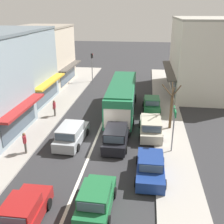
% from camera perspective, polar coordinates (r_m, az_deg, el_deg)
% --- Properties ---
extents(ground_plane, '(140.00, 140.00, 0.00)m').
position_cam_1_polar(ground_plane, '(21.23, -3.96, -6.95)').
color(ground_plane, '#2D2D30').
extents(lane_centre_line, '(0.20, 28.00, 0.01)m').
position_cam_1_polar(lane_centre_line, '(24.75, -2.14, -2.56)').
color(lane_centre_line, silver).
rests_on(lane_centre_line, ground).
extents(sidewalk_left, '(5.20, 44.00, 0.14)m').
position_cam_1_polar(sidewalk_left, '(28.34, -15.13, 0.04)').
color(sidewalk_left, '#A39E96').
rests_on(sidewalk_left, ground).
extents(kerb_right, '(2.80, 44.00, 0.12)m').
position_cam_1_polar(kerb_right, '(26.35, 12.02, -1.36)').
color(kerb_right, '#A39E96').
rests_on(kerb_right, ground).
extents(shopfront_mid_block, '(7.53, 7.98, 8.25)m').
position_cam_1_polar(shopfront_mid_block, '(30.76, -20.07, 9.05)').
color(shopfront_mid_block, '#84939E').
rests_on(shopfront_mid_block, ground).
extents(shopfront_far_end, '(7.41, 8.47, 8.03)m').
position_cam_1_polar(shopfront_far_end, '(38.25, -14.41, 11.74)').
color(shopfront_far_end, beige).
rests_on(shopfront_far_end, ground).
extents(building_right_far, '(9.55, 12.74, 9.13)m').
position_cam_1_polar(building_right_far, '(35.59, 20.21, 11.32)').
color(building_right_far, silver).
rests_on(building_right_far, ground).
extents(city_bus, '(2.91, 10.91, 3.23)m').
position_cam_1_polar(city_bus, '(26.72, 2.21, 3.61)').
color(city_bus, '#237A4C').
rests_on(city_bus, ground).
extents(sedan_queue_gap_filler, '(1.93, 4.22, 1.47)m').
position_cam_1_polar(sedan_queue_gap_filler, '(14.56, -18.96, -20.38)').
color(sedan_queue_gap_filler, maroon).
rests_on(sedan_queue_gap_filler, ground).
extents(hatchback_adjacent_lane_lead, '(1.87, 3.73, 1.54)m').
position_cam_1_polar(hatchback_adjacent_lane_lead, '(14.64, -3.51, -18.50)').
color(hatchback_adjacent_lane_lead, '#1E6638').
rests_on(hatchback_adjacent_lane_lead, ground).
extents(wagon_behind_bus_near, '(1.95, 4.51, 1.58)m').
position_cam_1_polar(wagon_behind_bus_near, '(20.71, 0.90, -5.33)').
color(wagon_behind_bus_near, black).
rests_on(wagon_behind_bus_near, ground).
extents(wagon_queue_far_back, '(2.05, 4.56, 1.58)m').
position_cam_1_polar(wagon_queue_far_back, '(21.30, -8.83, -4.81)').
color(wagon_queue_far_back, '#9EA3A8').
rests_on(wagon_queue_far_back, ground).
extents(parked_sedan_kerb_front, '(1.91, 4.21, 1.47)m').
position_cam_1_polar(parked_sedan_kerb_front, '(17.34, 8.36, -11.74)').
color(parked_sedan_kerb_front, navy).
rests_on(parked_sedan_kerb_front, ground).
extents(parked_wagon_kerb_second, '(2.04, 4.55, 1.58)m').
position_cam_1_polar(parked_wagon_kerb_second, '(22.55, 8.40, -3.23)').
color(parked_wagon_kerb_second, '#B7B29E').
rests_on(parked_wagon_kerb_second, ground).
extents(parked_hatchback_kerb_third, '(1.90, 3.75, 1.54)m').
position_cam_1_polar(parked_hatchback_kerb_third, '(27.92, 8.61, 1.64)').
color(parked_hatchback_kerb_third, '#1E6638').
rests_on(parked_hatchback_kerb_third, ground).
extents(traffic_light_downstreet, '(0.33, 0.24, 4.20)m').
position_cam_1_polar(traffic_light_downstreet, '(38.45, -4.38, 10.64)').
color(traffic_light_downstreet, gray).
rests_on(traffic_light_downstreet, ground).
extents(directional_road_sign, '(0.10, 1.40, 3.60)m').
position_cam_1_polar(directional_road_sign, '(19.36, 13.38, -1.66)').
color(directional_road_sign, gray).
rests_on(directional_road_sign, ground).
extents(street_tree_right, '(1.66, 1.87, 4.16)m').
position_cam_1_polar(street_tree_right, '(23.48, 12.76, 0.84)').
color(street_tree_right, brown).
rests_on(street_tree_right, ground).
extents(pedestrian_with_handbag_near, '(0.33, 0.65, 1.63)m').
position_cam_1_polar(pedestrian_with_handbag_near, '(26.45, -12.43, 1.04)').
color(pedestrian_with_handbag_near, '#4C4742').
rests_on(pedestrian_with_handbag_near, sidewalk_left).
extents(pedestrian_browsing_midblock, '(0.33, 0.54, 1.63)m').
position_cam_1_polar(pedestrian_browsing_midblock, '(20.31, -18.46, -6.11)').
color(pedestrian_browsing_midblock, '#4C4742').
rests_on(pedestrian_browsing_midblock, sidewalk_left).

